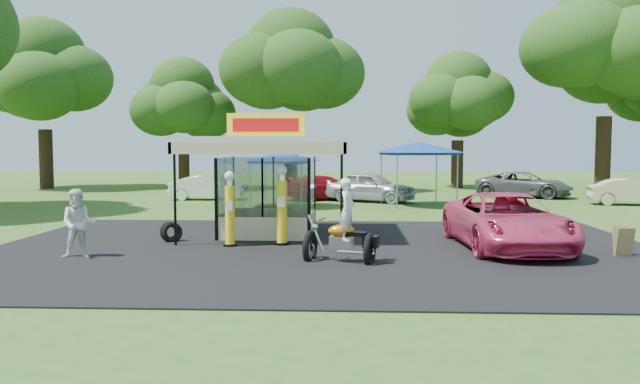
# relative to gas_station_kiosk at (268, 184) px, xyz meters

# --- Properties ---
(ground) EXTENTS (120.00, 120.00, 0.00)m
(ground) POSITION_rel_gas_station_kiosk_xyz_m (2.00, -4.99, -1.78)
(ground) COLOR #32581B
(ground) RESTS_ON ground
(asphalt_apron) EXTENTS (20.00, 14.00, 0.04)m
(asphalt_apron) POSITION_rel_gas_station_kiosk_xyz_m (2.00, -2.99, -1.76)
(asphalt_apron) COLOR black
(asphalt_apron) RESTS_ON ground
(gas_station_kiosk) EXTENTS (5.40, 5.40, 4.18)m
(gas_station_kiosk) POSITION_rel_gas_station_kiosk_xyz_m (0.00, 0.00, 0.00)
(gas_station_kiosk) COLOR white
(gas_station_kiosk) RESTS_ON ground
(gas_pump_left) EXTENTS (0.43, 0.43, 2.33)m
(gas_pump_left) POSITION_rel_gas_station_kiosk_xyz_m (-0.85, -2.60, -0.67)
(gas_pump_left) COLOR black
(gas_pump_left) RESTS_ON ground
(gas_pump_right) EXTENTS (0.47, 0.47, 2.51)m
(gas_pump_right) POSITION_rel_gas_station_kiosk_xyz_m (0.71, -2.27, -0.58)
(gas_pump_right) COLOR black
(gas_pump_right) RESTS_ON ground
(motorcycle) EXTENTS (2.05, 1.36, 2.32)m
(motorcycle) POSITION_rel_gas_station_kiosk_xyz_m (2.66, -5.06, -0.88)
(motorcycle) COLOR black
(motorcycle) RESTS_ON ground
(spare_tires) EXTENTS (0.84, 0.78, 0.69)m
(spare_tires) POSITION_rel_gas_station_kiosk_xyz_m (-2.92, -1.77, -1.45)
(spare_tires) COLOR black
(spare_tires) RESTS_ON ground
(a_frame_sign) EXTENTS (0.47, 0.43, 0.84)m
(a_frame_sign) POSITION_rel_gas_station_kiosk_xyz_m (10.37, -3.86, -1.36)
(a_frame_sign) COLOR #593819
(a_frame_sign) RESTS_ON ground
(kiosk_car) EXTENTS (2.82, 1.13, 0.96)m
(kiosk_car) POSITION_rel_gas_station_kiosk_xyz_m (-0.00, 2.21, -1.30)
(kiosk_car) COLOR yellow
(kiosk_car) RESTS_ON ground
(pink_sedan) EXTENTS (3.12, 6.18, 1.68)m
(pink_sedan) POSITION_rel_gas_station_kiosk_xyz_m (7.48, -2.61, -0.94)
(pink_sedan) COLOR #D03864
(pink_sedan) RESTS_ON ground
(spectator_west) EXTENTS (1.09, 0.95, 1.91)m
(spectator_west) POSITION_rel_gas_station_kiosk_xyz_m (-4.64, -4.68, -0.83)
(spectator_west) COLOR white
(spectator_west) RESTS_ON ground
(bg_car_a) EXTENTS (4.27, 1.66, 1.39)m
(bg_car_a) POSITION_rel_gas_station_kiosk_xyz_m (-5.47, 14.35, -1.09)
(bg_car_a) COLOR white
(bg_car_a) RESTS_ON ground
(bg_car_b) EXTENTS (5.28, 3.90, 1.42)m
(bg_car_b) POSITION_rel_gas_station_kiosk_xyz_m (1.38, 14.66, -1.07)
(bg_car_b) COLOR #B20D1A
(bg_car_b) RESTS_ON ground
(bg_car_c) EXTENTS (5.35, 3.92, 1.69)m
(bg_car_c) POSITION_rel_gas_station_kiosk_xyz_m (4.01, 13.38, -0.94)
(bg_car_c) COLOR #B0B0B5
(bg_car_c) RESTS_ON ground
(bg_car_d) EXTENTS (6.18, 4.80, 1.56)m
(bg_car_d) POSITION_rel_gas_station_kiosk_xyz_m (13.46, 17.03, -1.00)
(bg_car_d) COLOR #555557
(bg_car_d) RESTS_ON ground
(bg_car_e) EXTENTS (4.44, 2.25, 1.40)m
(bg_car_e) POSITION_rel_gas_station_kiosk_xyz_m (17.66, 12.06, -1.08)
(bg_car_e) COLOR beige
(bg_car_e) RESTS_ON ground
(tent_west) EXTENTS (4.04, 4.04, 2.82)m
(tent_west) POSITION_rel_gas_station_kiosk_xyz_m (-0.57, 10.19, 0.77)
(tent_west) COLOR gray
(tent_west) RESTS_ON ground
(tent_east) EXTENTS (4.76, 4.76, 3.33)m
(tent_east) POSITION_rel_gas_station_kiosk_xyz_m (6.38, 11.19, 1.23)
(tent_east) COLOR gray
(tent_east) RESTS_ON ground
(oak_far_a) EXTENTS (10.28, 10.28, 12.19)m
(oak_far_a) POSITION_rel_gas_station_kiosk_xyz_m (-19.47, 23.65, 5.97)
(oak_far_a) COLOR black
(oak_far_a) RESTS_ON ground
(oak_far_b) EXTENTS (7.82, 7.82, 9.33)m
(oak_far_b) POSITION_rel_gas_station_kiosk_xyz_m (-9.22, 23.68, 4.17)
(oak_far_b) COLOR black
(oak_far_b) RESTS_ON ground
(oak_far_c) EXTENTS (10.33, 10.33, 12.17)m
(oak_far_c) POSITION_rel_gas_station_kiosk_xyz_m (-1.17, 21.47, 5.94)
(oak_far_c) COLOR black
(oak_far_c) RESTS_ON ground
(oak_far_d) EXTENTS (8.31, 8.31, 9.89)m
(oak_far_d) POSITION_rel_gas_station_kiosk_xyz_m (10.91, 25.66, 4.52)
(oak_far_d) COLOR black
(oak_far_d) RESTS_ON ground
(oak_far_e) EXTENTS (12.04, 12.04, 14.33)m
(oak_far_e) POSITION_rel_gas_station_kiosk_xyz_m (20.33, 22.52, 7.36)
(oak_far_e) COLOR black
(oak_far_e) RESTS_ON ground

